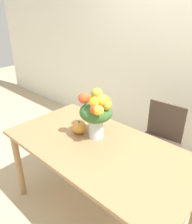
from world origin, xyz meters
name	(u,v)px	position (x,y,z in m)	size (l,w,h in m)	color
ground_plane	(98,211)	(0.00, 0.00, 0.00)	(12.00, 12.00, 0.00)	tan
wall_back	(184,49)	(0.00, 1.42, 1.35)	(8.00, 0.06, 2.70)	silver
dining_table	(99,155)	(0.00, 0.00, 0.67)	(1.59, 0.84, 0.76)	#9E754C
flower_vase	(96,112)	(-0.11, 0.08, 1.00)	(0.33, 0.30, 0.41)	silver
pumpkin	(79,127)	(-0.26, 0.03, 0.81)	(0.13, 0.13, 0.12)	gold
dining_chair_near_window	(158,142)	(0.14, 0.79, 0.47)	(0.44, 0.44, 0.87)	#47382D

